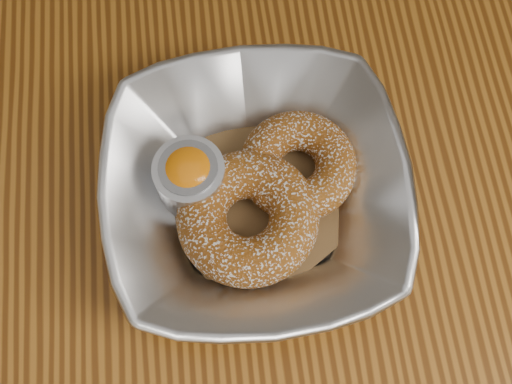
{
  "coord_description": "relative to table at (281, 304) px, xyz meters",
  "views": [
    {
      "loc": [
        -0.04,
        -0.1,
        1.23
      ],
      "look_at": [
        -0.02,
        0.07,
        0.78
      ],
      "focal_mm": 42.0,
      "sensor_mm": 36.0,
      "label": 1
    }
  ],
  "objects": [
    {
      "name": "ground_plane",
      "position": [
        0.0,
        0.0,
        -0.65
      ],
      "size": [
        4.0,
        4.0,
        0.0
      ],
      "primitive_type": "plane",
      "color": "#565659",
      "rests_on": "ground"
    },
    {
      "name": "table",
      "position": [
        0.0,
        0.0,
        0.0
      ],
      "size": [
        1.2,
        0.8,
        0.75
      ],
      "color": "brown",
      "rests_on": "ground_plane"
    },
    {
      "name": "serving_bowl",
      "position": [
        -0.02,
        0.07,
        0.13
      ],
      "size": [
        0.24,
        0.24,
        0.06
      ],
      "primitive_type": "imported",
      "color": "silver",
      "rests_on": "table"
    },
    {
      "name": "parchment",
      "position": [
        -0.02,
        0.07,
        0.11
      ],
      "size": [
        0.2,
        0.2,
        0.0
      ],
      "primitive_type": "cube",
      "rotation": [
        0.0,
        0.0,
        0.58
      ],
      "color": "brown",
      "rests_on": "table"
    },
    {
      "name": "donut_back",
      "position": [
        0.02,
        0.09,
        0.13
      ],
      "size": [
        0.1,
        0.1,
        0.03
      ],
      "primitive_type": "torus",
      "rotation": [
        0.0,
        0.0,
        -0.01
      ],
      "color": "brown",
      "rests_on": "parchment"
    },
    {
      "name": "donut_front",
      "position": [
        -0.03,
        0.05,
        0.13
      ],
      "size": [
        0.15,
        0.15,
        0.04
      ],
      "primitive_type": "torus",
      "rotation": [
        0.0,
        0.0,
        0.46
      ],
      "color": "brown",
      "rests_on": "parchment"
    },
    {
      "name": "ramekin",
      "position": [
        -0.07,
        0.09,
        0.13
      ],
      "size": [
        0.06,
        0.06,
        0.05
      ],
      "color": "silver",
      "rests_on": "table"
    }
  ]
}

